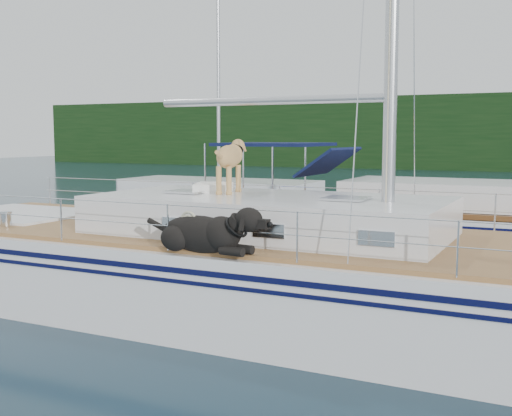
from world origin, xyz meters
The scene contains 6 objects.
ground centered at (0.00, 0.00, 0.00)m, with size 120.00×120.00×0.00m, color black.
tree_line centered at (0.00, 45.00, 3.00)m, with size 90.00×3.00×6.00m, color black.
shore_bank centered at (0.00, 46.20, 0.60)m, with size 92.00×1.00×1.20m, color #595147.
main_sailboat centered at (0.09, -0.01, 0.68)m, with size 12.00×3.93×14.01m.
neighbor_sailboat centered at (1.56, 5.80, 0.63)m, with size 11.00×3.50×13.30m.
bg_boat_west centered at (-8.00, 14.00, 0.45)m, with size 8.00×3.00×11.65m.
Camera 1 is at (4.83, -8.55, 2.69)m, focal length 45.00 mm.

